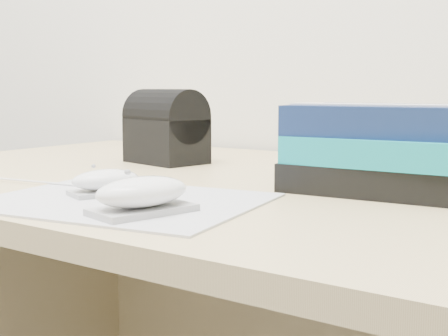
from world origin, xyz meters
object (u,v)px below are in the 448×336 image
Objects in this scene: desk at (328,328)px; book_stack at (383,148)px; mouse_front at (142,195)px; pouch at (166,127)px; mouse_rear at (106,182)px.

desk is 0.31m from book_stack.
pouch reaches higher than mouse_front.
mouse_rear is 0.82× the size of mouse_front.
mouse_rear is at bearing -137.00° from book_stack.
mouse_front is 0.36m from book_stack.
desk is 9.90× the size of pouch.
book_stack is 1.59× the size of pouch.
desk is at bearing 159.90° from book_stack.
pouch is (-0.45, 0.07, 0.01)m from book_stack.
pouch is at bearing 174.67° from desk.
pouch is (-0.17, 0.33, 0.05)m from mouse_rear.
pouch reaches higher than mouse_rear.
book_stack is (0.28, 0.26, 0.04)m from mouse_rear.
desk is at bearing -5.33° from pouch.
pouch is (-0.29, 0.39, 0.04)m from mouse_front.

